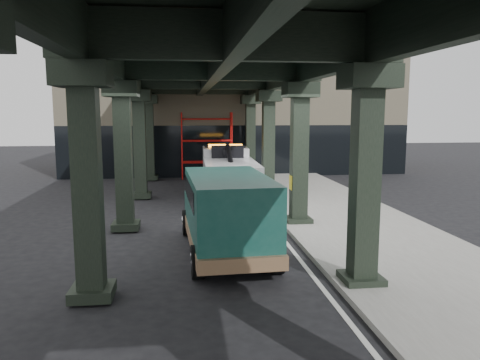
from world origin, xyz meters
TOP-DOWN VIEW (x-y plane):
  - ground at (0.00, 0.00)m, footprint 90.00×90.00m
  - sidewalk at (4.50, 2.00)m, footprint 5.00×40.00m
  - lane_stripe at (1.70, 2.00)m, footprint 0.12×38.00m
  - viaduct at (-0.40, 2.00)m, footprint 7.40×32.00m
  - building at (2.00, 20.00)m, footprint 22.00×10.00m
  - scaffolding at (0.00, 14.64)m, footprint 3.08×0.88m
  - tow_truck at (0.62, 7.48)m, footprint 2.49×7.88m
  - towed_van at (-0.23, -1.11)m, footprint 2.52×5.77m

SIDE VIEW (x-z plane):
  - ground at x=0.00m, z-range 0.00..0.00m
  - lane_stripe at x=1.70m, z-range 0.00..0.01m
  - sidewalk at x=4.50m, z-range 0.00..0.15m
  - towed_van at x=-0.23m, z-range 0.09..2.38m
  - tow_truck at x=0.62m, z-range -0.03..2.53m
  - scaffolding at x=0.00m, z-range 0.11..4.11m
  - building at x=2.00m, z-range 0.00..8.00m
  - viaduct at x=-0.40m, z-range 2.26..8.66m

